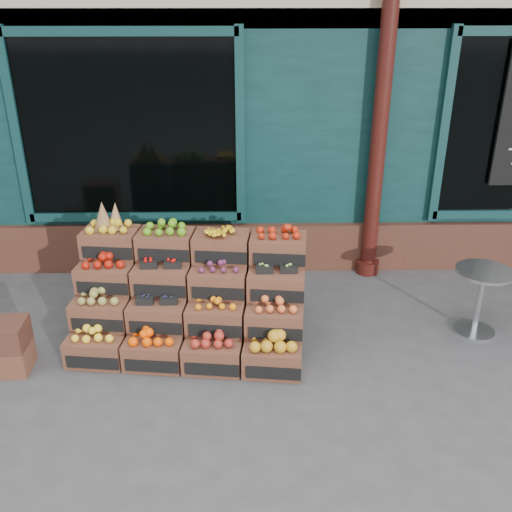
{
  "coord_description": "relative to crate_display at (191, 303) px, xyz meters",
  "views": [
    {
      "loc": [
        -0.3,
        -4.25,
        3.13
      ],
      "look_at": [
        -0.2,
        0.7,
        0.85
      ],
      "focal_mm": 40.0,
      "sensor_mm": 36.0,
      "label": 1
    }
  ],
  "objects": [
    {
      "name": "crate_display",
      "position": [
        0.0,
        0.0,
        0.0
      ],
      "size": [
        2.27,
        1.29,
        1.35
      ],
      "rotation": [
        0.0,
        0.0,
        -0.11
      ],
      "color": "brown",
      "rests_on": "ground"
    },
    {
      "name": "shop_facade",
      "position": [
        0.84,
        4.54,
        1.98
      ],
      "size": [
        12.0,
        6.24,
        4.8
      ],
      "color": "#0D2E2F",
      "rests_on": "ground"
    },
    {
      "name": "shopkeeper",
      "position": [
        -1.02,
        2.34,
        0.57
      ],
      "size": [
        0.85,
        0.73,
        1.98
      ],
      "primitive_type": "imported",
      "rotation": [
        0.0,
        0.0,
        2.72
      ],
      "color": "#195721",
      "rests_on": "ground"
    },
    {
      "name": "bistro_table",
      "position": [
        2.85,
        0.09,
        0.02
      ],
      "size": [
        0.55,
        0.55,
        0.7
      ],
      "rotation": [
        0.0,
        0.0,
        0.25
      ],
      "color": "#BBBCC2",
      "rests_on": "ground"
    },
    {
      "name": "spare_crates",
      "position": [
        -1.68,
        -0.47,
        -0.17
      ],
      "size": [
        0.5,
        0.36,
        0.49
      ],
      "rotation": [
        0.0,
        0.0,
        0.03
      ],
      "color": "brown",
      "rests_on": "ground"
    },
    {
      "name": "ground",
      "position": [
        0.83,
        -0.57,
        -0.42
      ],
      "size": [
        60.0,
        60.0,
        0.0
      ],
      "primitive_type": "plane",
      "color": "#3F3F41",
      "rests_on": "ground"
    }
  ]
}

